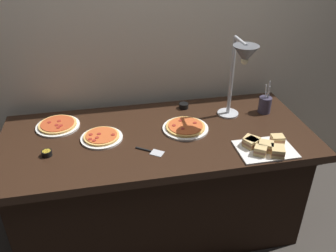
{
  "coord_description": "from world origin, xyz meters",
  "views": [
    {
      "loc": [
        -0.3,
        -1.8,
        1.9
      ],
      "look_at": [
        0.06,
        0.0,
        0.81
      ],
      "focal_mm": 37.56,
      "sensor_mm": 36.0,
      "label": 1
    }
  ],
  "objects": [
    {
      "name": "pizza_plate_raised_stand",
      "position": [
        -0.61,
        0.21,
        0.77
      ],
      "size": [
        0.27,
        0.27,
        0.03
      ],
      "color": "white",
      "rests_on": "buffet_table"
    },
    {
      "name": "ground_plane",
      "position": [
        0.0,
        0.0,
        0.0
      ],
      "size": [
        8.0,
        8.0,
        0.0
      ],
      "primitive_type": "plane",
      "color": "#38332D"
    },
    {
      "name": "utensil_holder",
      "position": [
        0.76,
        0.14,
        0.82
      ],
      "size": [
        0.08,
        0.08,
        0.23
      ],
      "color": "#383347",
      "rests_on": "buffet_table"
    },
    {
      "name": "pizza_plate_front",
      "position": [
        -0.34,
        0.01,
        0.77
      ],
      "size": [
        0.25,
        0.25,
        0.03
      ],
      "color": "white",
      "rests_on": "buffet_table"
    },
    {
      "name": "sauce_cup_far",
      "position": [
        -0.64,
        -0.1,
        0.78
      ],
      "size": [
        0.06,
        0.06,
        0.03
      ],
      "color": "black",
      "rests_on": "buffet_table"
    },
    {
      "name": "pizza_plate_center",
      "position": [
        0.18,
        0.02,
        0.77
      ],
      "size": [
        0.29,
        0.29,
        0.03
      ],
      "color": "white",
      "rests_on": "buffet_table"
    },
    {
      "name": "sandwich_platter",
      "position": [
        0.56,
        -0.29,
        0.78
      ],
      "size": [
        0.32,
        0.24,
        0.06
      ],
      "color": "white",
      "rests_on": "buffet_table"
    },
    {
      "name": "back_wall",
      "position": [
        0.0,
        0.5,
        1.2
      ],
      "size": [
        4.4,
        0.04,
        2.4
      ],
      "primitive_type": "cube",
      "color": "beige",
      "rests_on": "ground_plane"
    },
    {
      "name": "sauce_cup_near",
      "position": [
        0.24,
        0.3,
        0.78
      ],
      "size": [
        0.07,
        0.07,
        0.04
      ],
      "color": "black",
      "rests_on": "buffet_table"
    },
    {
      "name": "buffet_table",
      "position": [
        0.0,
        0.0,
        0.39
      ],
      "size": [
        1.9,
        0.84,
        0.76
      ],
      "color": "black",
      "rests_on": "ground_plane"
    },
    {
      "name": "serving_spatula",
      "position": [
        -0.07,
        -0.18,
        0.76
      ],
      "size": [
        0.16,
        0.12,
        0.01
      ],
      "color": "#B7BABF",
      "rests_on": "buffet_table"
    },
    {
      "name": "heat_lamp",
      "position": [
        0.51,
        0.02,
        1.18
      ],
      "size": [
        0.15,
        0.31,
        0.54
      ],
      "color": "#B7BABF",
      "rests_on": "buffet_table"
    }
  ]
}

